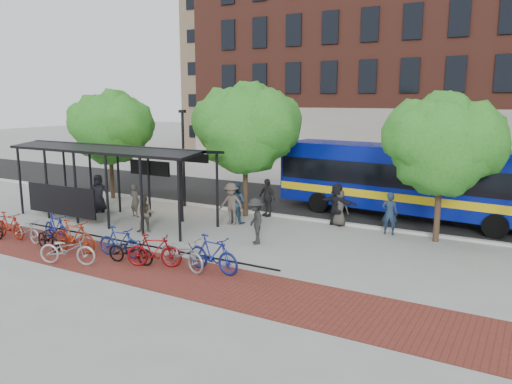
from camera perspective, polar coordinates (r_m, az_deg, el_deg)
The scene contains 33 objects.
ground at distance 20.45m, azimuth 1.26°, elevation -5.56°, with size 160.00×160.00×0.00m, color #9E9E99.
asphalt_street at distance 27.54m, azimuth 9.24°, elevation -1.45°, with size 160.00×8.00×0.01m, color black.
curb at distance 23.91m, azimuth 5.85°, elevation -3.08°, with size 160.00×0.25×0.12m, color #B7B7B2.
brick_strip at distance 17.66m, azimuth -12.46°, elevation -8.46°, with size 24.00×3.00×0.01m, color maroon.
bike_rack_rail at distance 19.13m, azimuth -13.56°, elevation -7.02°, with size 12.00×0.05×0.95m, color black.
building_tower at distance 63.31m, azimuth 6.16°, elevation 19.02°, with size 22.00×22.00×30.00m, color #7A664C.
bus_shelter at distance 24.39m, azimuth -16.34°, elevation 3.84°, with size 10.60×3.07×3.60m.
tree_a at distance 29.65m, azimuth -16.24°, elevation 7.38°, with size 4.90×4.00×6.18m.
tree_b at distance 24.02m, azimuth -0.99°, elevation 7.66°, with size 5.15×4.20×6.47m.
tree_c at distance 20.94m, azimuth 20.78°, elevation 5.43°, with size 4.66×3.80×5.92m.
lamp_post_left at distance 26.68m, azimuth -8.30°, elevation 4.16°, with size 0.35×0.20×5.12m.
bus at distance 24.89m, azimuth 17.19°, elevation 1.59°, with size 13.09×4.10×3.48m.
bike_1 at distance 23.01m, azimuth -26.35°, elevation -3.43°, with size 0.52×1.84×1.10m, color maroon.
bike_2 at distance 22.19m, azimuth -24.77°, elevation -4.04°, with size 0.60×1.73×0.91m, color #A2A1A4.
bike_3 at distance 21.88m, azimuth -21.88°, elevation -3.77°, with size 0.52×1.84×1.11m, color navy.
bike_4 at distance 20.60m, azimuth -22.62°, elevation -4.92°, with size 0.62×1.79×0.94m, color black.
bike_5 at distance 20.01m, azimuth -20.10°, elevation -4.76°, with size 0.58×2.05×1.23m, color maroon.
bike_6 at distance 18.64m, azimuth -20.73°, elevation -6.14°, with size 0.72×2.08×1.09m, color #9C9C9E.
bike_7 at distance 18.90m, azimuth -15.30°, elevation -5.53°, with size 0.53×1.88×1.13m, color navy.
bike_8 at distance 18.06m, azimuth -14.13°, elevation -6.50°, with size 0.64×1.83×0.96m, color black.
bike_9 at distance 17.54m, azimuth -11.55°, elevation -6.57°, with size 0.55×1.93×1.16m, color maroon.
bike_10 at distance 17.16m, azimuth -8.48°, elevation -6.92°, with size 0.75×2.14×1.12m, color gray.
bike_11 at distance 16.73m, azimuth -4.96°, elevation -7.07°, with size 0.59×2.09×1.26m, color navy.
pedestrian_0 at distance 26.58m, azimuth -17.56°, elevation -0.15°, with size 0.94×0.61×1.92m, color black.
pedestrian_1 at distance 25.00m, azimuth -13.67°, elevation -0.95°, with size 0.59×0.39×1.62m, color #3F3932.
pedestrian_2 at distance 23.11m, azimuth -2.26°, elevation -1.20°, with size 0.94×0.73×1.93m, color #233C51.
pedestrian_3 at distance 22.81m, azimuth -2.84°, elevation -1.35°, with size 1.25×0.72×1.94m, color brown.
pedestrian_4 at distance 24.43m, azimuth 1.28°, elevation -0.63°, with size 1.09×0.46×1.87m, color #242424.
pedestrian_5 at distance 22.96m, azimuth 9.24°, elevation -1.40°, with size 1.80×0.57×1.94m, color black.
pedestrian_6 at distance 22.94m, azimuth 9.53°, elevation -1.79°, with size 0.81×0.52×1.65m, color #3A342E.
pedestrian_7 at distance 21.88m, azimuth 15.03°, elevation -2.37°, with size 0.67×0.44×1.84m, color #1C2B41.
pedestrian_8 at distance 21.98m, azimuth -12.57°, elevation -2.46°, with size 0.80×0.62×1.64m, color brown.
pedestrian_9 at distance 19.78m, azimuth -0.06°, elevation -3.35°, with size 1.19×0.69×1.85m, color #242424.
Camera 1 is at (9.36, -17.26, 5.70)m, focal length 35.00 mm.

